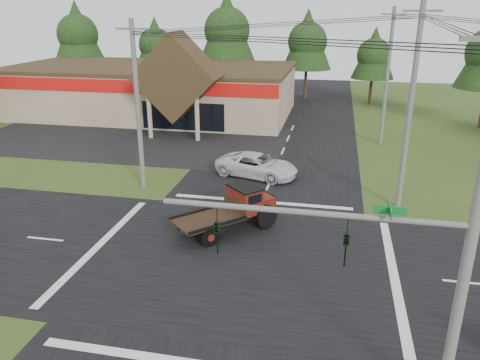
# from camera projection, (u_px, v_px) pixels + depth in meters

# --- Properties ---
(ground) EXTENTS (120.00, 120.00, 0.00)m
(ground) POSITION_uv_depth(u_px,v_px,m) (238.00, 259.00, 21.82)
(ground) COLOR #314518
(ground) RESTS_ON ground
(road_ns) EXTENTS (12.00, 120.00, 0.02)m
(road_ns) POSITION_uv_depth(u_px,v_px,m) (238.00, 259.00, 21.82)
(road_ns) COLOR black
(road_ns) RESTS_ON ground
(road_ew) EXTENTS (120.00, 12.00, 0.02)m
(road_ew) POSITION_uv_depth(u_px,v_px,m) (238.00, 259.00, 21.82)
(road_ew) COLOR black
(road_ew) RESTS_ON ground
(parking_apron) EXTENTS (28.00, 14.00, 0.02)m
(parking_apron) POSITION_uv_depth(u_px,v_px,m) (129.00, 139.00, 41.93)
(parking_apron) COLOR black
(parking_apron) RESTS_ON ground
(cvs_building) EXTENTS (30.40, 18.20, 9.19)m
(cvs_building) POSITION_uv_depth(u_px,v_px,m) (153.00, 89.00, 51.02)
(cvs_building) COLOR #9B8669
(cvs_building) RESTS_ON ground
(traffic_signal_mast) EXTENTS (8.12, 0.24, 7.00)m
(traffic_signal_mast) POSITION_uv_depth(u_px,v_px,m) (395.00, 275.00, 12.30)
(traffic_signal_mast) COLOR #595651
(traffic_signal_mast) RESTS_ON ground
(utility_pole_nr) EXTENTS (2.00, 0.30, 11.00)m
(utility_pole_nr) POSITION_uv_depth(u_px,v_px,m) (471.00, 239.00, 11.56)
(utility_pole_nr) COLOR #595651
(utility_pole_nr) RESTS_ON ground
(utility_pole_nw) EXTENTS (2.00, 0.30, 10.50)m
(utility_pole_nw) POSITION_uv_depth(u_px,v_px,m) (138.00, 105.00, 28.83)
(utility_pole_nw) COLOR #595651
(utility_pole_nw) RESTS_ON ground
(utility_pole_ne) EXTENTS (2.00, 0.30, 11.50)m
(utility_pole_ne) POSITION_uv_depth(u_px,v_px,m) (410.00, 108.00, 25.63)
(utility_pole_ne) COLOR #595651
(utility_pole_ne) RESTS_ON ground
(utility_pole_n) EXTENTS (2.00, 0.30, 11.20)m
(utility_pole_n) POSITION_uv_depth(u_px,v_px,m) (387.00, 76.00, 38.55)
(utility_pole_n) COLOR #595651
(utility_pole_n) RESTS_ON ground
(tree_row_a) EXTENTS (6.72, 6.72, 12.12)m
(tree_row_a) POSITION_uv_depth(u_px,v_px,m) (77.00, 32.00, 61.50)
(tree_row_a) COLOR #332316
(tree_row_a) RESTS_ON ground
(tree_row_b) EXTENTS (5.60, 5.60, 10.10)m
(tree_row_b) POSITION_uv_depth(u_px,v_px,m) (155.00, 43.00, 61.91)
(tree_row_b) COLOR #332316
(tree_row_b) RESTS_ON ground
(tree_row_c) EXTENTS (7.28, 7.28, 13.13)m
(tree_row_c) POSITION_uv_depth(u_px,v_px,m) (227.00, 28.00, 58.40)
(tree_row_c) COLOR #332316
(tree_row_c) RESTS_ON ground
(tree_row_d) EXTENTS (6.16, 6.16, 11.11)m
(tree_row_d) POSITION_uv_depth(u_px,v_px,m) (307.00, 40.00, 57.89)
(tree_row_d) COLOR #332316
(tree_row_d) RESTS_ON ground
(tree_row_e) EXTENTS (5.04, 5.04, 9.09)m
(tree_row_e) POSITION_uv_depth(u_px,v_px,m) (374.00, 53.00, 55.00)
(tree_row_e) COLOR #332316
(tree_row_e) RESTS_ON ground
(antique_flatbed_truck) EXTENTS (5.39, 5.47, 2.32)m
(antique_flatbed_truck) POSITION_uv_depth(u_px,v_px,m) (227.00, 211.00, 24.20)
(antique_flatbed_truck) COLOR #4F0B0F
(antique_flatbed_truck) RESTS_ON ground
(white_pickup) EXTENTS (6.18, 4.06, 1.58)m
(white_pickup) POSITION_uv_depth(u_px,v_px,m) (257.00, 165.00, 32.39)
(white_pickup) COLOR silver
(white_pickup) RESTS_ON ground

